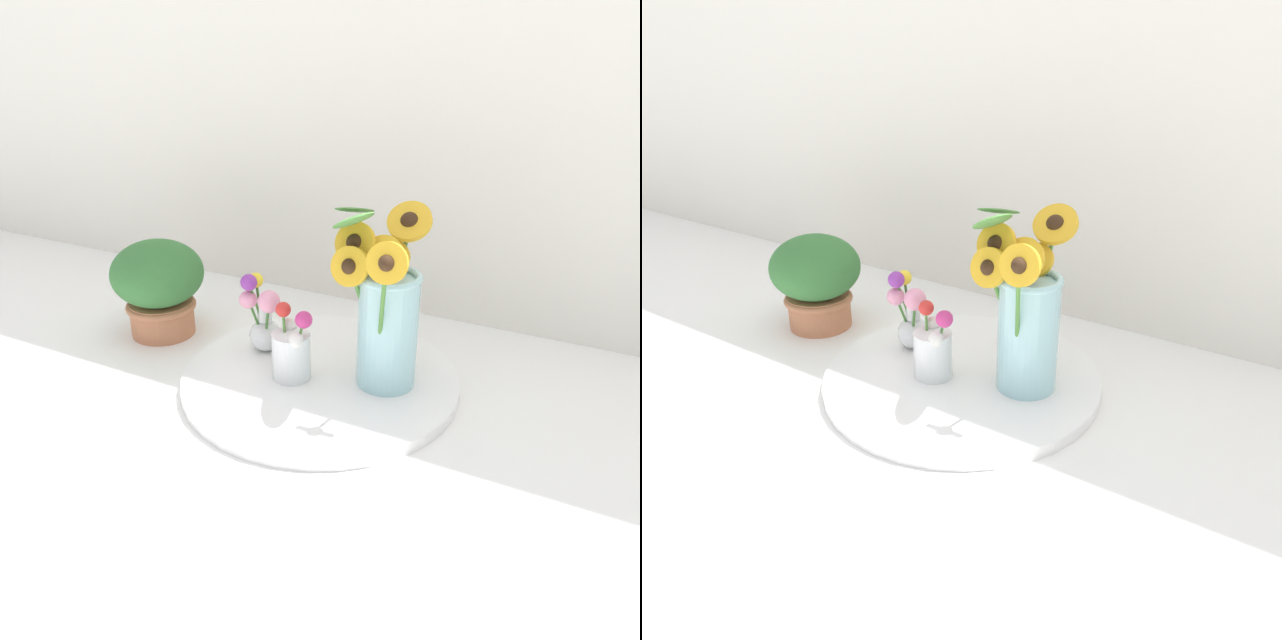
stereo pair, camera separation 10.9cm
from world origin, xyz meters
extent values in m
plane|color=white|center=(0.00, 0.00, 0.00)|extent=(6.00, 6.00, 0.00)
cylinder|color=white|center=(0.01, 0.03, 0.01)|extent=(0.51, 0.51, 0.02)
cylinder|color=#9ED1D6|center=(0.13, 0.06, 0.12)|extent=(0.11, 0.11, 0.20)
torus|color=#9ED1D6|center=(0.13, 0.06, 0.23)|extent=(0.11, 0.11, 0.01)
cylinder|color=#4C8438|center=(0.13, 0.12, 0.17)|extent=(0.02, 0.07, 0.25)
cylinder|color=gold|center=(0.13, 0.15, 0.30)|extent=(0.08, 0.07, 0.06)
sphere|color=#382314|center=(0.13, 0.15, 0.30)|extent=(0.03, 0.03, 0.03)
cylinder|color=#4C8438|center=(0.13, 0.10, 0.15)|extent=(0.03, 0.03, 0.17)
cylinder|color=gold|center=(0.11, 0.11, 0.24)|extent=(0.07, 0.05, 0.06)
sphere|color=#382314|center=(0.11, 0.11, 0.24)|extent=(0.03, 0.03, 0.03)
cylinder|color=#4C8438|center=(0.12, 0.06, 0.16)|extent=(0.01, 0.01, 0.19)
cylinder|color=gold|center=(0.12, 0.06, 0.26)|extent=(0.08, 0.05, 0.07)
sphere|color=#382314|center=(0.12, 0.06, 0.26)|extent=(0.03, 0.03, 0.03)
cylinder|color=#4C8438|center=(0.09, 0.06, 0.18)|extent=(0.05, 0.03, 0.20)
cylinder|color=gold|center=(0.07, 0.05, 0.28)|extent=(0.08, 0.04, 0.08)
sphere|color=#382314|center=(0.07, 0.05, 0.28)|extent=(0.03, 0.03, 0.03)
cylinder|color=#4C8438|center=(0.14, 0.00, 0.18)|extent=(0.04, 0.08, 0.20)
cylinder|color=gold|center=(0.16, -0.03, 0.29)|extent=(0.07, 0.03, 0.07)
sphere|color=#382314|center=(0.16, -0.03, 0.29)|extent=(0.03, 0.03, 0.03)
cylinder|color=#4C8438|center=(0.10, 0.04, 0.16)|extent=(0.04, 0.05, 0.17)
cylinder|color=gold|center=(0.08, 0.02, 0.25)|extent=(0.08, 0.03, 0.08)
sphere|color=#382314|center=(0.08, 0.02, 0.25)|extent=(0.03, 0.03, 0.03)
ellipsoid|color=#477F38|center=(0.08, 0.02, 0.33)|extent=(0.13, 0.15, 0.08)
ellipsoid|color=#477F38|center=(0.05, 0.09, 0.32)|extent=(0.07, 0.10, 0.04)
cylinder|color=white|center=(-0.03, 0.00, 0.07)|extent=(0.07, 0.07, 0.09)
cylinder|color=#568E42|center=(-0.04, 0.00, 0.10)|extent=(0.02, 0.03, 0.09)
sphere|color=red|center=(-0.05, 0.01, 0.15)|extent=(0.03, 0.03, 0.03)
cylinder|color=#568E42|center=(-0.01, 0.00, 0.10)|extent=(0.02, 0.01, 0.09)
sphere|color=#C6337A|center=(0.00, 0.00, 0.14)|extent=(0.03, 0.03, 0.03)
cylinder|color=#568E42|center=(-0.01, -0.01, 0.08)|extent=(0.01, 0.02, 0.07)
sphere|color=white|center=(-0.01, -0.02, 0.11)|extent=(0.03, 0.03, 0.03)
cylinder|color=#568E42|center=(-0.04, 0.02, 0.08)|extent=(0.01, 0.02, 0.07)
sphere|color=white|center=(-0.04, 0.02, 0.11)|extent=(0.03, 0.03, 0.03)
sphere|color=white|center=(-0.12, 0.07, 0.05)|extent=(0.06, 0.06, 0.06)
cylinder|color=white|center=(-0.12, 0.07, 0.11)|extent=(0.03, 0.03, 0.04)
cylinder|color=#427533|center=(-0.11, 0.05, 0.10)|extent=(0.03, 0.02, 0.08)
sphere|color=pink|center=(-0.10, 0.04, 0.14)|extent=(0.04, 0.04, 0.04)
cylinder|color=#427533|center=(-0.13, 0.06, 0.09)|extent=(0.02, 0.03, 0.10)
sphere|color=pink|center=(-0.14, 0.04, 0.14)|extent=(0.03, 0.03, 0.03)
cylinder|color=#427533|center=(-0.13, 0.06, 0.11)|extent=(0.02, 0.04, 0.12)
sphere|color=purple|center=(-0.14, 0.04, 0.17)|extent=(0.03, 0.03, 0.03)
cylinder|color=#427533|center=(-0.13, 0.06, 0.11)|extent=(0.02, 0.01, 0.12)
sphere|color=yellow|center=(-0.14, 0.06, 0.17)|extent=(0.03, 0.03, 0.03)
cylinder|color=#B7704C|center=(-0.39, 0.07, 0.04)|extent=(0.14, 0.14, 0.07)
torus|color=#B7704C|center=(-0.39, 0.07, 0.06)|extent=(0.15, 0.15, 0.02)
ellipsoid|color=#336B33|center=(-0.39, 0.07, 0.14)|extent=(0.19, 0.19, 0.14)
camera|label=1|loc=(0.47, -0.86, 0.61)|focal=35.00mm
camera|label=2|loc=(0.56, -0.80, 0.61)|focal=35.00mm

